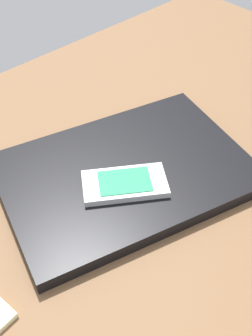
% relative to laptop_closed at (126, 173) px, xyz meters
% --- Properties ---
extents(desk_surface, '(1.20, 0.80, 0.03)m').
position_rel_laptop_closed_xyz_m(desk_surface, '(-0.02, 0.02, -0.03)').
color(desk_surface, brown).
rests_on(desk_surface, ground).
extents(laptop_closed, '(0.41, 0.33, 0.02)m').
position_rel_laptop_closed_xyz_m(laptop_closed, '(0.00, 0.00, 0.00)').
color(laptop_closed, black).
rests_on(laptop_closed, desk_surface).
extents(cell_phone_on_laptop, '(0.13, 0.12, 0.01)m').
position_rel_laptop_closed_xyz_m(cell_phone_on_laptop, '(0.03, 0.03, 0.02)').
color(cell_phone_on_laptop, silver).
rests_on(cell_phone_on_laptop, laptop_closed).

